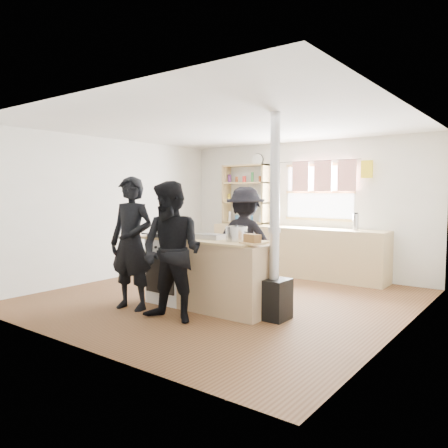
% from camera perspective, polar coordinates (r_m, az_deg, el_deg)
% --- Properties ---
extents(ground, '(5.00, 5.00, 0.01)m').
position_cam_1_polar(ground, '(6.49, -0.03, -9.69)').
color(ground, brown).
rests_on(ground, ground).
extents(back_counter, '(3.40, 0.55, 0.90)m').
position_cam_1_polar(back_counter, '(8.26, 9.25, -3.52)').
color(back_counter, tan).
rests_on(back_counter, ground).
extents(shelving_unit, '(1.00, 0.28, 1.20)m').
position_cam_1_polar(shelving_unit, '(8.90, 2.82, 3.95)').
color(shelving_unit, tan).
rests_on(shelving_unit, back_counter).
extents(thermos, '(0.10, 0.10, 0.28)m').
position_cam_1_polar(thermos, '(7.74, 16.83, 0.24)').
color(thermos, silver).
rests_on(thermos, back_counter).
extents(cooking_island, '(1.97, 0.64, 0.93)m').
position_cam_1_polar(cooking_island, '(5.88, -2.13, -6.46)').
color(cooking_island, white).
rests_on(cooking_island, ground).
extents(skillet_greens, '(0.33, 0.33, 0.05)m').
position_cam_1_polar(skillet_greens, '(6.18, -8.55, -1.37)').
color(skillet_greens, black).
rests_on(skillet_greens, cooking_island).
extents(roast_tray, '(0.38, 0.23, 0.07)m').
position_cam_1_polar(roast_tray, '(5.80, -1.83, -1.60)').
color(roast_tray, silver).
rests_on(roast_tray, cooking_island).
extents(stockpot_stove, '(0.20, 0.20, 0.17)m').
position_cam_1_polar(stockpot_stove, '(6.22, -5.00, -0.89)').
color(stockpot_stove, silver).
rests_on(stockpot_stove, cooking_island).
extents(stockpot_counter, '(0.28, 0.28, 0.21)m').
position_cam_1_polar(stockpot_counter, '(5.55, 1.63, -1.27)').
color(stockpot_counter, '#BDBDC0').
rests_on(stockpot_counter, cooking_island).
extents(bread_board, '(0.33, 0.28, 0.12)m').
position_cam_1_polar(bread_board, '(5.25, 3.71, -2.08)').
color(bread_board, tan).
rests_on(bread_board, cooking_island).
extents(flue_heater, '(0.35, 0.35, 2.50)m').
position_cam_1_polar(flue_heater, '(5.36, 6.57, -5.53)').
color(flue_heater, black).
rests_on(flue_heater, ground).
extents(person_near_left, '(0.71, 0.54, 1.76)m').
position_cam_1_polar(person_near_left, '(5.89, -11.99, -2.46)').
color(person_near_left, black).
rests_on(person_near_left, ground).
extents(person_near_right, '(0.90, 0.74, 1.69)m').
position_cam_1_polar(person_near_right, '(5.25, -6.83, -3.62)').
color(person_near_right, black).
rests_on(person_near_right, ground).
extents(person_far, '(1.17, 0.86, 1.63)m').
position_cam_1_polar(person_far, '(6.63, 2.78, -2.19)').
color(person_far, black).
rests_on(person_far, ground).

